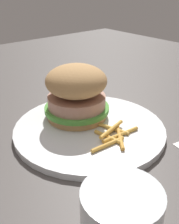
% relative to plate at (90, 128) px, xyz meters
% --- Properties ---
extents(ground_plane, '(1.60, 1.60, 0.00)m').
position_rel_plate_xyz_m(ground_plane, '(-0.01, -0.02, -0.01)').
color(ground_plane, '#47423F').
extents(plate, '(0.29, 0.29, 0.01)m').
position_rel_plate_xyz_m(plate, '(0.00, 0.00, 0.00)').
color(plate, silver).
rests_on(plate, ground_plane).
extents(sandwich, '(0.13, 0.13, 0.11)m').
position_rel_plate_xyz_m(sandwich, '(-0.01, -0.05, 0.06)').
color(sandwich, tan).
rests_on(sandwich, plate).
extents(fries_pile, '(0.11, 0.09, 0.01)m').
position_rel_plate_xyz_m(fries_pile, '(-0.01, 0.06, 0.01)').
color(fries_pile, gold).
rests_on(fries_pile, plate).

